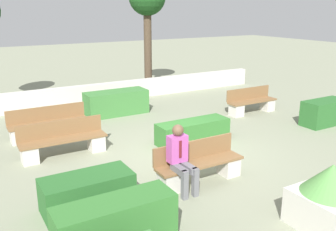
# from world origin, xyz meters

# --- Properties ---
(ground_plane) EXTENTS (60.00, 60.00, 0.00)m
(ground_plane) POSITION_xyz_m (0.00, 0.00, 0.00)
(ground_plane) COLOR gray
(perimeter_wall) EXTENTS (14.48, 0.30, 0.71)m
(perimeter_wall) POSITION_xyz_m (0.00, 6.11, 0.35)
(perimeter_wall) COLOR beige
(perimeter_wall) RESTS_ON ground_plane
(bench_front) EXTENTS (1.95, 0.48, 0.84)m
(bench_front) POSITION_xyz_m (-0.53, -1.41, 0.33)
(bench_front) COLOR brown
(bench_front) RESTS_ON ground_plane
(bench_left_side) EXTENTS (2.09, 0.48, 0.84)m
(bench_left_side) POSITION_xyz_m (-2.57, 1.42, 0.33)
(bench_left_side) COLOR brown
(bench_left_side) RESTS_ON ground_plane
(bench_right_side) EXTENTS (1.86, 0.48, 0.84)m
(bench_right_side) POSITION_xyz_m (4.05, 2.02, 0.33)
(bench_right_side) COLOR brown
(bench_right_side) RESTS_ON ground_plane
(bench_back) EXTENTS (2.16, 0.49, 0.84)m
(bench_back) POSITION_xyz_m (-2.55, 2.98, 0.34)
(bench_back) COLOR brown
(bench_back) RESTS_ON ground_plane
(person_seated_man) EXTENTS (0.38, 0.64, 1.34)m
(person_seated_man) POSITION_xyz_m (-1.08, -1.55, 0.74)
(person_seated_man) COLOR slate
(person_seated_man) RESTS_ON ground_plane
(hedge_block_near_left) EXTENTS (1.50, 0.66, 0.77)m
(hedge_block_near_left) POSITION_xyz_m (5.08, -0.12, 0.38)
(hedge_block_near_left) COLOR #286028
(hedge_block_near_left) RESTS_ON ground_plane
(hedge_block_mid_left) EXTENTS (2.03, 0.64, 0.58)m
(hedge_block_mid_left) POSITION_xyz_m (0.70, 0.64, 0.29)
(hedge_block_mid_left) COLOR #33702D
(hedge_block_mid_left) RESTS_ON ground_plane
(hedge_block_mid_right) EXTENTS (2.10, 0.78, 0.80)m
(hedge_block_mid_right) POSITION_xyz_m (-0.02, 4.20, 0.40)
(hedge_block_mid_right) COLOR #3D7A38
(hedge_block_mid_right) RESTS_ON ground_plane
(hedge_block_far_left) EXTENTS (1.61, 0.73, 0.63)m
(hedge_block_far_left) POSITION_xyz_m (-2.88, -1.29, 0.32)
(hedge_block_far_left) COLOR #286028
(hedge_block_far_left) RESTS_ON ground_plane
(hedge_block_far_right) EXTENTS (1.81, 0.60, 0.79)m
(hedge_block_far_right) POSITION_xyz_m (-2.90, -2.64, 0.40)
(hedge_block_far_right) COLOR #33702D
(hedge_block_far_right) RESTS_ON ground_plane
(planter_corner_left) EXTENTS (1.02, 1.02, 1.11)m
(planter_corner_left) POSITION_xyz_m (0.33, -3.86, 0.54)
(planter_corner_left) COLOR beige
(planter_corner_left) RESTS_ON ground_plane
(tree_center_left) EXTENTS (1.56, 1.56, 4.70)m
(tree_center_left) POSITION_xyz_m (2.83, 7.34, 3.72)
(tree_center_left) COLOR #473828
(tree_center_left) RESTS_ON ground_plane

